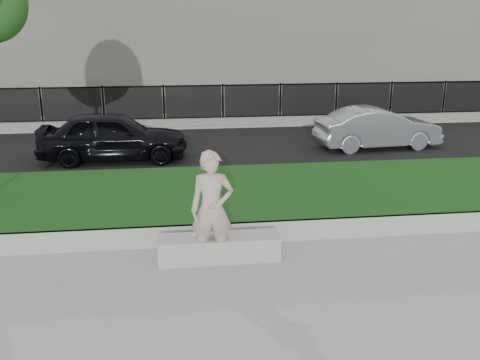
{
  "coord_description": "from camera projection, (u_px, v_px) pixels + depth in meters",
  "views": [
    {
      "loc": [
        -0.27,
        -8.0,
        4.0
      ],
      "look_at": [
        0.89,
        1.2,
        1.17
      ],
      "focal_mm": 40.0,
      "sensor_mm": 36.0,
      "label": 1
    }
  ],
  "objects": [
    {
      "name": "iron_fence",
      "position": [
        181.0,
        114.0,
        20.02
      ],
      "size": [
        32.0,
        0.3,
        1.5
      ],
      "color": "slate",
      "rests_on": "far_pavement"
    },
    {
      "name": "book",
      "position": [
        199.0,
        234.0,
        9.18
      ],
      "size": [
        0.25,
        0.22,
        0.02
      ],
      "primitive_type": "cube",
      "rotation": [
        0.0,
        0.0,
        0.38
      ],
      "color": "silver",
      "rests_on": "stone_bench"
    },
    {
      "name": "stone_bench",
      "position": [
        219.0,
        248.0,
        9.16
      ],
      "size": [
        2.07,
        0.52,
        0.42
      ],
      "primitive_type": "cube",
      "color": "#A3A199",
      "rests_on": "ground"
    },
    {
      "name": "ground",
      "position": [
        196.0,
        271.0,
        8.79
      ],
      "size": [
        90.0,
        90.0,
        0.0
      ],
      "primitive_type": "plane",
      "color": "gray",
      "rests_on": "ground"
    },
    {
      "name": "car_dark",
      "position": [
        113.0,
        136.0,
        15.24
      ],
      "size": [
        4.19,
        1.72,
        1.42
      ],
      "primitive_type": "imported",
      "rotation": [
        0.0,
        0.0,
        1.56
      ],
      "color": "black",
      "rests_on": "street"
    },
    {
      "name": "far_pavement",
      "position": [
        180.0,
        121.0,
        21.11
      ],
      "size": [
        34.0,
        3.0,
        0.12
      ],
      "primitive_type": "cube",
      "color": "gray",
      "rests_on": "ground"
    },
    {
      "name": "street",
      "position": [
        183.0,
        149.0,
        16.85
      ],
      "size": [
        34.0,
        7.0,
        0.04
      ],
      "primitive_type": "cube",
      "color": "black",
      "rests_on": "ground"
    },
    {
      "name": "man",
      "position": [
        212.0,
        209.0,
        8.78
      ],
      "size": [
        0.73,
        0.5,
        1.96
      ],
      "primitive_type": "imported",
      "rotation": [
        0.0,
        0.0,
        -0.04
      ],
      "color": "#C1AA94",
      "rests_on": "ground"
    },
    {
      "name": "grass_kerb",
      "position": [
        193.0,
        235.0,
        9.72
      ],
      "size": [
        34.0,
        0.08,
        0.4
      ],
      "primitive_type": "cube",
      "color": "#A3A199",
      "rests_on": "ground"
    },
    {
      "name": "car_silver",
      "position": [
        378.0,
        128.0,
        16.74
      ],
      "size": [
        3.96,
        1.69,
        1.27
      ],
      "primitive_type": "imported",
      "rotation": [
        0.0,
        0.0,
        1.66
      ],
      "color": "#979A9F",
      "rests_on": "street"
    },
    {
      "name": "grass_bank",
      "position": [
        189.0,
        200.0,
        11.58
      ],
      "size": [
        34.0,
        4.0,
        0.4
      ],
      "primitive_type": "cube",
      "color": "black",
      "rests_on": "ground"
    }
  ]
}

